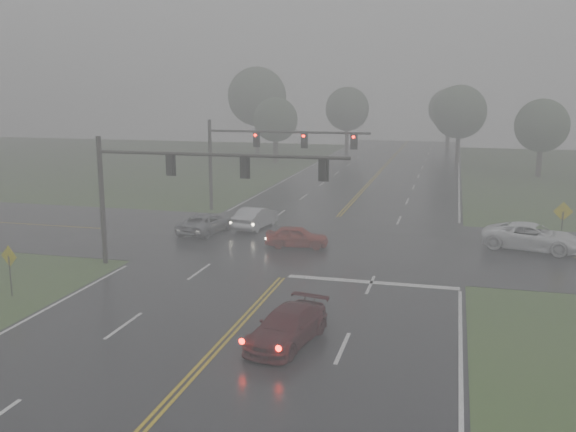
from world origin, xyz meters
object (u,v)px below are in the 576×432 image
(signal_gantry_near, at_px, (174,177))
(sedan_maroon, at_px, (287,344))
(car_grey, at_px, (206,233))
(pickup_white, at_px, (531,250))
(sedan_red, at_px, (297,247))
(sedan_silver, at_px, (256,228))
(signal_gantry_far, at_px, (258,148))

(signal_gantry_near, bearing_deg, sedan_maroon, -45.49)
(car_grey, bearing_deg, sedan_maroon, 128.10)
(pickup_white, relative_size, signal_gantry_near, 0.41)
(sedan_maroon, distance_m, pickup_white, 20.30)
(sedan_red, distance_m, sedan_silver, 5.98)
(sedan_maroon, distance_m, sedan_red, 14.85)
(pickup_white, xyz_separation_m, signal_gantry_far, (-19.21, 7.09, 4.95))
(sedan_red, relative_size, sedan_silver, 0.85)
(pickup_white, bearing_deg, signal_gantry_far, 83.86)
(sedan_silver, bearing_deg, sedan_red, 139.81)
(car_grey, height_order, signal_gantry_near, signal_gantry_near)
(sedan_red, xyz_separation_m, signal_gantry_far, (-5.52, 9.97, 4.95))
(signal_gantry_near, bearing_deg, signal_gantry_far, 91.40)
(sedan_red, relative_size, car_grey, 0.81)
(sedan_silver, relative_size, car_grey, 0.95)
(sedan_maroon, bearing_deg, car_grey, 132.00)
(sedan_maroon, distance_m, sedan_silver, 20.26)
(sedan_silver, height_order, signal_gantry_near, signal_gantry_near)
(sedan_red, relative_size, signal_gantry_near, 0.28)
(sedan_silver, bearing_deg, pickup_white, -177.29)
(car_grey, distance_m, pickup_white, 20.49)
(sedan_red, relative_size, signal_gantry_far, 0.30)
(sedan_maroon, height_order, sedan_red, sedan_maroon)
(sedan_red, distance_m, car_grey, 7.14)
(car_grey, bearing_deg, signal_gantry_near, 108.64)
(sedan_silver, height_order, car_grey, sedan_silver)
(signal_gantry_far, bearing_deg, pickup_white, -20.27)
(sedan_red, height_order, sedan_silver, sedan_silver)
(sedan_silver, relative_size, signal_gantry_near, 0.33)
(sedan_maroon, distance_m, signal_gantry_far, 26.45)
(car_grey, xyz_separation_m, signal_gantry_near, (1.66, -8.25, 4.93))
(sedan_silver, xyz_separation_m, signal_gantry_far, (-1.52, 5.54, 4.95))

